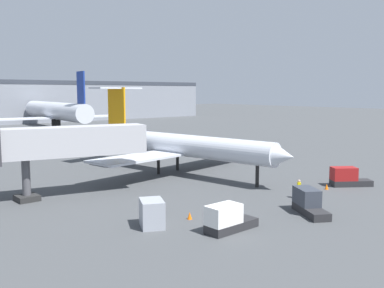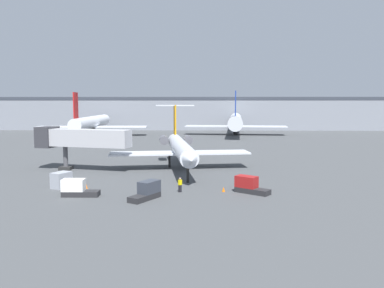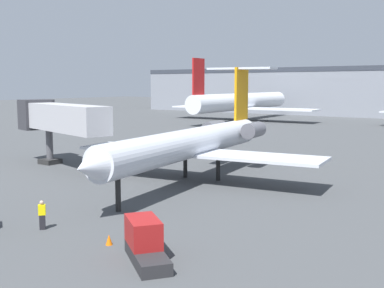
{
  "view_description": "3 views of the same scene",
  "coord_description": "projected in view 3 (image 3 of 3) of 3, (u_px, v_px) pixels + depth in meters",
  "views": [
    {
      "loc": [
        -30.5,
        -39.01,
        9.42
      ],
      "look_at": [
        2.37,
        -1.0,
        3.25
      ],
      "focal_mm": 40.38,
      "sensor_mm": 36.0,
      "label": 1
    },
    {
      "loc": [
        3.42,
        -60.68,
        10.14
      ],
      "look_at": [
        1.98,
        -1.65,
        3.97
      ],
      "focal_mm": 36.23,
      "sensor_mm": 36.0,
      "label": 2
    },
    {
      "loc": [
        23.59,
        -33.67,
        8.27
      ],
      "look_at": [
        0.42,
        -1.65,
        3.33
      ],
      "focal_mm": 45.15,
      "sensor_mm": 36.0,
      "label": 3
    }
  ],
  "objects": [
    {
      "name": "baggage_tug_trailing",
      "position": [
        145.0,
        242.0,
        22.77
      ],
      "size": [
        4.06,
        3.48,
        1.9
      ],
      "color": "#262628",
      "rests_on": "ground_plane"
    },
    {
      "name": "ground_crew_marshaller",
      "position": [
        42.0,
        215.0,
        27.47
      ],
      "size": [
        0.46,
        0.47,
        1.69
      ],
      "color": "black",
      "rests_on": "ground_plane"
    },
    {
      "name": "regional_jet",
      "position": [
        197.0,
        141.0,
        40.96
      ],
      "size": [
        22.16,
        28.48,
        9.91
      ],
      "color": "silver",
      "rests_on": "ground_plane"
    },
    {
      "name": "jet_bridge",
      "position": [
        57.0,
        118.0,
        48.06
      ],
      "size": [
        15.15,
        6.37,
        6.59
      ],
      "color": "#ADADB2",
      "rests_on": "ground_plane"
    },
    {
      "name": "parked_airliner_west_end",
      "position": [
        242.0,
        102.0,
        108.97
      ],
      "size": [
        34.88,
        41.35,
        13.16
      ],
      "color": "silver",
      "rests_on": "ground_plane"
    },
    {
      "name": "traffic_cone_mid",
      "position": [
        109.0,
        240.0,
        24.89
      ],
      "size": [
        0.36,
        0.36,
        0.55
      ],
      "color": "orange",
      "rests_on": "ground_plane"
    },
    {
      "name": "ground_plane",
      "position": [
        199.0,
        180.0,
        41.83
      ],
      "size": [
        400.0,
        400.0,
        0.1
      ],
      "primitive_type": "cube",
      "color": "#424447"
    }
  ]
}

